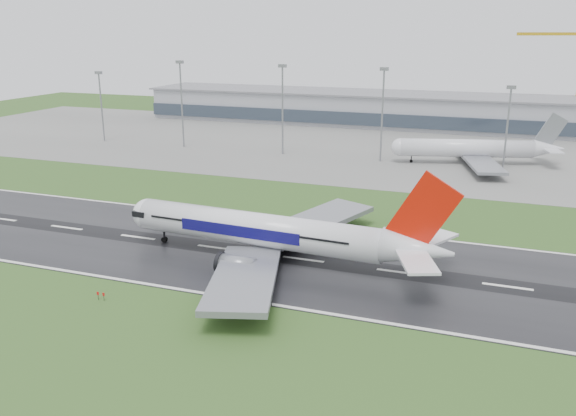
% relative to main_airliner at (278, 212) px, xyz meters
% --- Properties ---
extents(ground, '(520.00, 520.00, 0.00)m').
position_rel_main_airliner_xyz_m(ground, '(-15.29, 2.29, -10.45)').
color(ground, '#294A1B').
rests_on(ground, ground).
extents(runway, '(400.00, 45.00, 0.10)m').
position_rel_main_airliner_xyz_m(runway, '(-15.29, 2.29, -10.40)').
color(runway, black).
rests_on(runway, ground).
extents(apron, '(400.00, 130.00, 0.08)m').
position_rel_main_airliner_xyz_m(apron, '(-15.29, 127.29, -10.41)').
color(apron, slate).
rests_on(apron, ground).
extents(terminal, '(240.00, 36.00, 15.00)m').
position_rel_main_airliner_xyz_m(terminal, '(-15.29, 187.29, -2.95)').
color(terminal, gray).
rests_on(terminal, ground).
extents(main_airliner, '(73.64, 70.48, 20.71)m').
position_rel_main_airliner_xyz_m(main_airliner, '(0.00, 0.00, 0.00)').
color(main_airliner, silver).
rests_on(main_airliner, runway).
extents(parked_airliner, '(72.73, 69.77, 17.69)m').
position_rel_main_airliner_xyz_m(parked_airliner, '(31.96, 109.31, -1.53)').
color(parked_airliner, silver).
rests_on(parked_airliner, apron).
extents(runway_sign, '(2.29, 0.83, 1.04)m').
position_rel_main_airliner_xyz_m(runway_sign, '(5.34, -20.17, -9.93)').
color(runway_sign, black).
rests_on(runway_sign, ground).
extents(floodmast_0, '(0.64, 0.64, 27.92)m').
position_rel_main_airliner_xyz_m(floodmast_0, '(-118.24, 102.29, 3.50)').
color(floodmast_0, gray).
rests_on(floodmast_0, ground).
extents(floodmast_1, '(0.64, 0.64, 32.91)m').
position_rel_main_airliner_xyz_m(floodmast_1, '(-79.85, 102.29, 6.00)').
color(floodmast_1, gray).
rests_on(floodmast_1, ground).
extents(floodmast_2, '(0.64, 0.64, 32.29)m').
position_rel_main_airliner_xyz_m(floodmast_2, '(-37.12, 102.29, 5.69)').
color(floodmast_2, gray).
rests_on(floodmast_2, ground).
extents(floodmast_3, '(0.64, 0.64, 31.99)m').
position_rel_main_airliner_xyz_m(floodmast_3, '(0.48, 102.29, 5.54)').
color(floodmast_3, gray).
rests_on(floodmast_3, ground).
extents(floodmast_4, '(0.64, 0.64, 27.09)m').
position_rel_main_airliner_xyz_m(floodmast_4, '(42.33, 102.29, 3.09)').
color(floodmast_4, gray).
rests_on(floodmast_4, ground).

